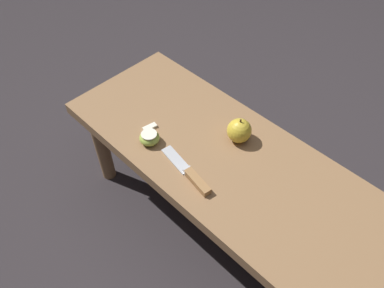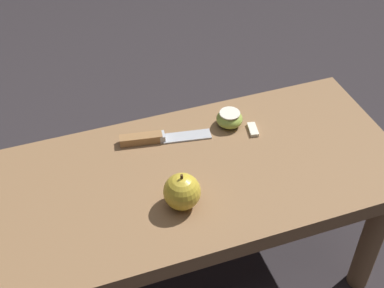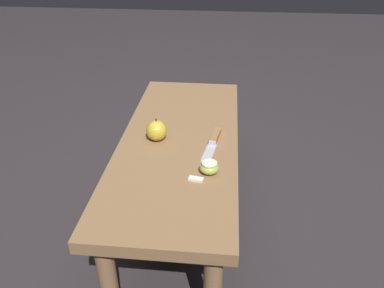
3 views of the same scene
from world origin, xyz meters
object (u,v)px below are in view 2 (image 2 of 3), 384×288
Objects in this scene: apple_whole at (182,192)px; apple_cut at (229,119)px; wooden_bench at (165,197)px; knife at (153,138)px.

apple_whole is 1.37× the size of apple_cut.
apple_whole is at bearing 100.00° from wooden_bench.
apple_cut is at bearing -132.74° from apple_whole.
wooden_bench is 5.02× the size of knife.
knife is 0.18m from apple_cut.
apple_whole reaches higher than wooden_bench.
apple_whole is at bearing -80.14° from knife.
wooden_bench is at bearing 31.26° from apple_cut.
wooden_bench is at bearing -86.18° from knife.
apple_cut reaches higher than knife.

